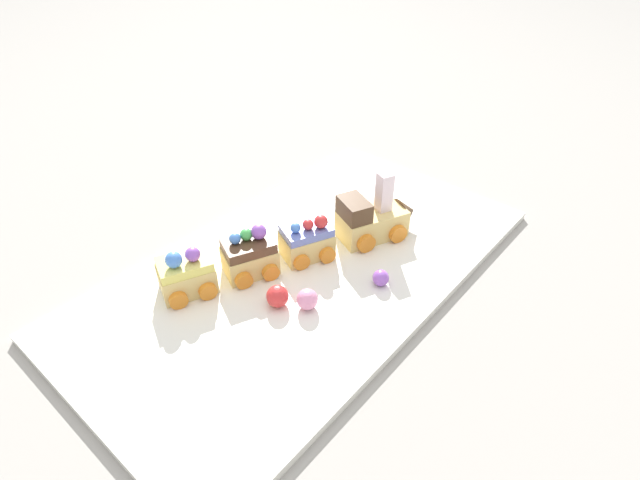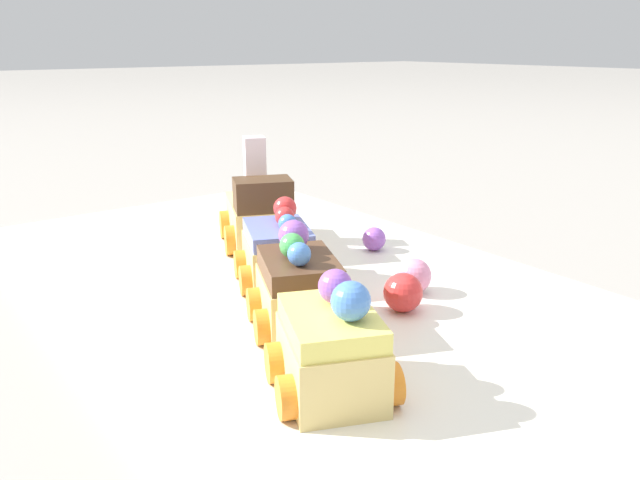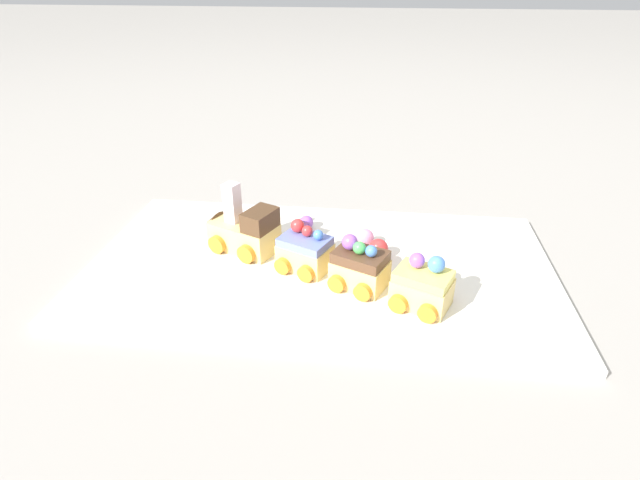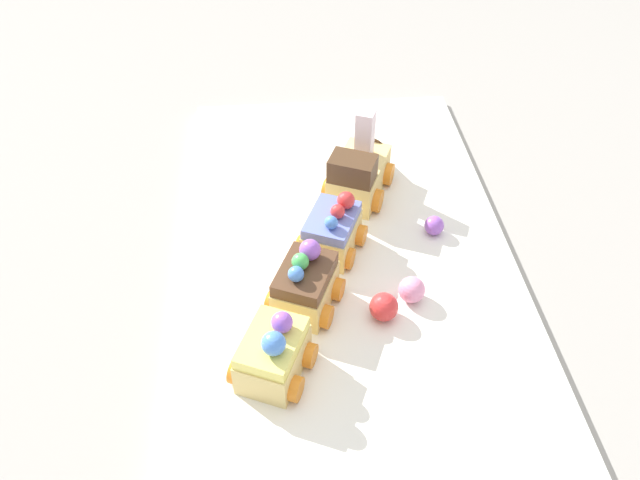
{
  "view_description": "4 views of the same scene",
  "coord_description": "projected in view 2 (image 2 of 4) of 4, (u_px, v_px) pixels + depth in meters",
  "views": [
    {
      "loc": [
        -0.41,
        -0.38,
        0.47
      ],
      "look_at": [
        0.02,
        -0.01,
        0.05
      ],
      "focal_mm": 28.0,
      "sensor_mm": 36.0,
      "label": 1
    },
    {
      "loc": [
        -0.39,
        0.28,
        0.2
      ],
      "look_at": [
        -0.02,
        -0.0,
        0.06
      ],
      "focal_mm": 35.0,
      "sensor_mm": 36.0,
      "label": 2
    },
    {
      "loc": [
        -0.08,
        0.62,
        0.4
      ],
      "look_at": [
        0.0,
        -0.03,
        0.03
      ],
      "focal_mm": 28.0,
      "sensor_mm": 36.0,
      "label": 3
    },
    {
      "loc": [
        -0.49,
        0.07,
        0.51
      ],
      "look_at": [
        -0.04,
        0.03,
        0.08
      ],
      "focal_mm": 35.0,
      "sensor_mm": 36.0,
      "label": 4
    }
  ],
  "objects": [
    {
      "name": "cake_car_blueberry",
      "position": [
        278.0,
        254.0,
        0.51
      ],
      "size": [
        0.08,
        0.09,
        0.07
      ],
      "rotation": [
        0.0,
        0.0,
        -0.41
      ],
      "color": "#E5C675",
      "rests_on": "display_board"
    },
    {
      "name": "cake_train_locomotive",
      "position": [
        258.0,
        213.0,
        0.62
      ],
      "size": [
        0.14,
        0.1,
        0.1
      ],
      "rotation": [
        0.0,
        0.0,
        -0.41
      ],
      "color": "#E5C675",
      "rests_on": "display_board"
    },
    {
      "name": "cake_car_lemon",
      "position": [
        332.0,
        350.0,
        0.35
      ],
      "size": [
        0.08,
        0.09,
        0.07
      ],
      "rotation": [
        0.0,
        0.0,
        -0.41
      ],
      "color": "#E5C675",
      "rests_on": "display_board"
    },
    {
      "name": "display_board",
      "position": [
        308.0,
        292.0,
        0.52
      ],
      "size": [
        0.68,
        0.37,
        0.01
      ],
      "primitive_type": "cube",
      "color": "white",
      "rests_on": "ground_plane"
    },
    {
      "name": "cake_car_chocolate",
      "position": [
        299.0,
        290.0,
        0.43
      ],
      "size": [
        0.08,
        0.09,
        0.07
      ],
      "rotation": [
        0.0,
        0.0,
        -0.41
      ],
      "color": "#E5C675",
      "rests_on": "display_board"
    },
    {
      "name": "gumball_red",
      "position": [
        403.0,
        292.0,
        0.46
      ],
      "size": [
        0.03,
        0.03,
        0.03
      ],
      "primitive_type": "sphere",
      "color": "red",
      "rests_on": "display_board"
    },
    {
      "name": "ground_plane",
      "position": [
        308.0,
        298.0,
        0.52
      ],
      "size": [
        10.0,
        10.0,
        0.0
      ],
      "primitive_type": "plane",
      "color": "gray"
    },
    {
      "name": "gumball_pink",
      "position": [
        414.0,
        276.0,
        0.5
      ],
      "size": [
        0.03,
        0.03,
        0.03
      ],
      "primitive_type": "sphere",
      "color": "pink",
      "rests_on": "display_board"
    },
    {
      "name": "gumball_purple",
      "position": [
        374.0,
        239.0,
        0.6
      ],
      "size": [
        0.02,
        0.02,
        0.02
      ],
      "primitive_type": "sphere",
      "color": "#9956C6",
      "rests_on": "display_board"
    }
  ]
}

